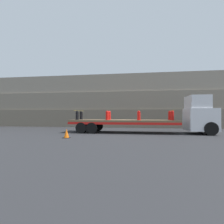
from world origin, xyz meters
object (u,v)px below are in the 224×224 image
at_px(fire_hydrant_red_near_3, 172,116).
at_px(fire_hydrant_red_far_3, 170,115).
at_px(fire_hydrant_black_far_0, 81,115).
at_px(truck_cab, 200,115).
at_px(traffic_cone, 66,134).
at_px(fire_hydrant_red_near_1, 107,115).
at_px(fire_hydrant_red_far_2, 139,115).
at_px(fire_hydrant_black_near_0, 77,115).
at_px(flatbed_trailer, 117,122).
at_px(fire_hydrant_red_near_2, 139,115).
at_px(fire_hydrant_red_far_1, 109,115).

distance_m(fire_hydrant_red_near_3, fire_hydrant_red_far_3, 1.12).
distance_m(fire_hydrant_black_far_0, fire_hydrant_red_near_3, 8.34).
xyz_separation_m(truck_cab, fire_hydrant_red_near_3, (-2.40, -0.56, -0.02)).
bearing_deg(fire_hydrant_red_near_3, traffic_cone, -155.81).
distance_m(fire_hydrant_red_near_1, fire_hydrant_red_far_2, 2.98).
relative_size(fire_hydrant_red_far_2, fire_hydrant_red_near_3, 1.00).
relative_size(fire_hydrant_black_near_0, fire_hydrant_black_far_0, 1.00).
xyz_separation_m(flatbed_trailer, fire_hydrant_black_far_0, (-3.52, 0.56, 0.61)).
height_order(fire_hydrant_red_near_2, fire_hydrant_red_near_3, same).
bearing_deg(fire_hydrant_red_near_1, traffic_cone, -123.04).
height_order(fire_hydrant_black_near_0, fire_hydrant_red_far_3, same).
bearing_deg(fire_hydrant_red_far_3, fire_hydrant_red_near_3, -90.00).
bearing_deg(fire_hydrant_red_far_2, fire_hydrant_black_far_0, 180.00).
xyz_separation_m(flatbed_trailer, fire_hydrant_red_near_1, (-0.77, -0.56, 0.61)).
distance_m(truck_cab, fire_hydrant_black_far_0, 10.68).
bearing_deg(fire_hydrant_red_near_1, fire_hydrant_red_far_3, 11.49).
xyz_separation_m(fire_hydrant_red_near_3, fire_hydrant_red_far_3, (0.00, 1.12, 0.00)).
bearing_deg(traffic_cone, fire_hydrant_red_near_2, 34.82).
bearing_deg(flatbed_trailer, fire_hydrant_red_near_2, -15.74).
bearing_deg(fire_hydrant_red_far_1, fire_hydrant_black_near_0, -157.87).
relative_size(flatbed_trailer, fire_hydrant_red_far_1, 11.56).
relative_size(flatbed_trailer, fire_hydrant_red_far_2, 11.56).
xyz_separation_m(truck_cab, traffic_cone, (-10.19, -4.06, -1.26)).
bearing_deg(fire_hydrant_red_far_3, fire_hydrant_black_far_0, 180.00).
bearing_deg(fire_hydrant_red_near_2, fire_hydrant_red_far_2, 90.00).
relative_size(truck_cab, fire_hydrant_red_far_3, 3.92).
bearing_deg(truck_cab, fire_hydrant_red_far_3, 166.86).
bearing_deg(traffic_cone, fire_hydrant_red_far_1, 63.78).
height_order(fire_hydrant_red_near_2, fire_hydrant_red_far_2, same).
height_order(truck_cab, fire_hydrant_red_far_3, truck_cab).
distance_m(fire_hydrant_black_near_0, fire_hydrant_red_far_3, 8.34).
xyz_separation_m(fire_hydrant_black_far_0, fire_hydrant_red_near_1, (2.76, -1.12, 0.00)).
distance_m(flatbed_trailer, fire_hydrant_black_near_0, 3.62).
bearing_deg(flatbed_trailer, fire_hydrant_black_far_0, 170.96).
xyz_separation_m(truck_cab, flatbed_trailer, (-7.15, 0.00, -0.63)).
bearing_deg(fire_hydrant_black_near_0, fire_hydrant_red_near_3, 0.00).
bearing_deg(fire_hydrant_black_far_0, fire_hydrant_red_far_3, 0.00).
bearing_deg(fire_hydrant_red_near_1, fire_hydrant_red_near_3, 0.00).
bearing_deg(flatbed_trailer, traffic_cone, -126.85).
height_order(fire_hydrant_red_near_2, fire_hydrant_red_far_3, same).
bearing_deg(fire_hydrant_red_near_1, truck_cab, 4.05).
distance_m(flatbed_trailer, fire_hydrant_red_near_1, 1.13).
relative_size(truck_cab, fire_hydrant_red_far_1, 3.92).
height_order(fire_hydrant_black_far_0, fire_hydrant_red_far_3, same).
xyz_separation_m(fire_hydrant_red_near_3, traffic_cone, (-7.79, -3.50, -1.25)).
xyz_separation_m(truck_cab, fire_hydrant_red_far_1, (-7.91, 0.56, -0.02)).
height_order(fire_hydrant_red_near_1, fire_hydrant_red_near_3, same).
bearing_deg(fire_hydrant_red_far_1, truck_cab, -4.05).
xyz_separation_m(fire_hydrant_red_far_2, traffic_cone, (-5.03, -4.62, -1.25)).
height_order(fire_hydrant_red_far_2, traffic_cone, fire_hydrant_red_far_2).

